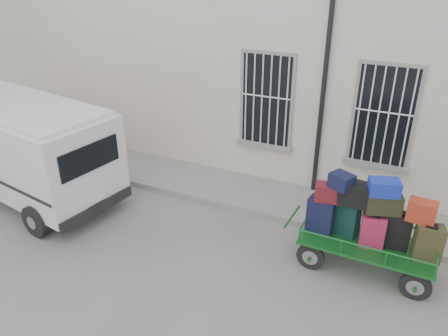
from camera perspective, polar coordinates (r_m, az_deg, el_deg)
name	(u,v)px	position (r m, az deg, el deg)	size (l,w,h in m)	color
ground	(231,249)	(9.10, 0.92, -10.53)	(80.00, 80.00, 0.00)	slate
building	(312,51)	(12.75, 11.45, 14.75)	(24.00, 5.15, 6.00)	beige
sidewalk	(267,197)	(10.78, 5.68, -3.76)	(24.00, 1.70, 0.15)	gray
luggage_cart	(368,223)	(8.43, 18.32, -6.85)	(2.87, 1.16, 1.97)	black
van	(25,145)	(11.32, -24.51, 2.73)	(5.03, 2.80, 2.40)	white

